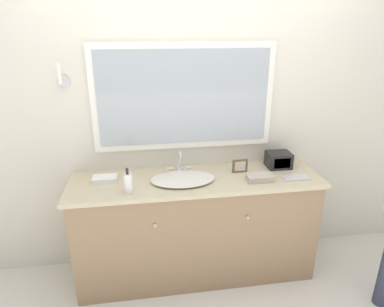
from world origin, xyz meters
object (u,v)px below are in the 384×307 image
Objects in this scene: soap_bottle at (128,183)px; appliance_box at (279,160)px; picture_frame at (240,166)px; sink_basin at (183,178)px.

appliance_box is at bearing 12.95° from soap_bottle.
soap_bottle reaches higher than picture_frame.
soap_bottle is 1.00× the size of appliance_box.
picture_frame is at bearing 14.43° from soap_bottle.
sink_basin is at bearing 19.54° from soap_bottle.
picture_frame is (-0.33, -0.05, -0.01)m from appliance_box.
soap_bottle is 0.87m from picture_frame.
sink_basin reaches higher than appliance_box.
sink_basin is 2.53× the size of soap_bottle.
picture_frame is (0.84, 0.22, -0.02)m from soap_bottle.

